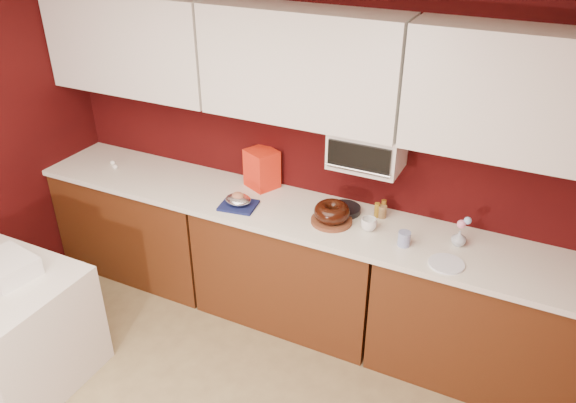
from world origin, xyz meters
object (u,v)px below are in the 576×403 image
Objects in this scene: toaster_oven at (367,149)px; newspaper_stack at (7,267)px; foil_ham_nest at (238,200)px; bundt_cake at (332,212)px; pandoro_box at (262,169)px; blue_jar at (404,239)px; dining_table at (1,327)px; flower_vase at (459,237)px; coffee_mug at (369,223)px.

toaster_oven reaches higher than newspaper_stack.
bundt_cake is at bearing 7.80° from foil_ham_nest.
pandoro_box is at bearing 89.75° from foil_ham_nest.
pandoro_box is at bearing 165.07° from blue_jar.
toaster_oven is 0.45× the size of dining_table.
bundt_cake reaches higher than flower_vase.
flower_vase is (0.55, 0.08, 0.01)m from coffee_mug.
newspaper_stack is at bearing -98.74° from pandoro_box.
blue_jar is 0.34m from flower_vase.
dining_table is at bearing -140.87° from toaster_oven.
dining_table is 2.43m from coffee_mug.
pandoro_box is (-0.65, 0.25, 0.06)m from bundt_cake.
dining_table is 5.55× the size of foil_ham_nest.
coffee_mug is (0.10, -0.18, -0.43)m from toaster_oven.
toaster_oven is 1.35× the size of newspaper_stack.
blue_jar is (2.20, 1.25, 0.57)m from dining_table.
bundt_cake is 0.80m from flower_vase.
coffee_mug reaches higher than blue_jar.
blue_jar is (1.15, -0.31, -0.10)m from pandoro_box.
toaster_oven is at bearing 19.79° from foil_ham_nest.
coffee_mug is at bearing 33.30° from newspaper_stack.
newspaper_stack is at bearing -141.47° from toaster_oven.
flower_vase is at bearing 26.85° from blue_jar.
pandoro_box is 1.77m from newspaper_stack.
toaster_oven is 0.46m from bundt_cake.
dining_table is 10.79× the size of blue_jar.
newspaper_stack is (-1.87, -1.23, -0.14)m from coffee_mug.
coffee_mug is at bearing 4.34° from bundt_cake.
coffee_mug is 0.26m from blue_jar.
blue_jar is 2.42m from newspaper_stack.
blue_jar is at bearing -35.45° from toaster_oven.
toaster_oven is 4.51× the size of coffee_mug.
coffee_mug is at bearing 10.34° from pandoro_box.
coffee_mug is at bearing -171.93° from flower_vase.
newspaper_stack is (-1.77, -1.41, -0.57)m from toaster_oven.
foil_ham_nest is 1.62× the size of flower_vase.
dining_table is 2.60m from blue_jar.
toaster_oven is at bearing 144.55° from blue_jar.
pandoro_box is 3.06× the size of blue_jar.
flower_vase reaches higher than blue_jar.
foil_ham_nest is at bearing -178.27° from blue_jar.
toaster_oven is 2.50× the size of foil_ham_nest.
bundt_cake reaches higher than blue_jar.
dining_table is 2.00m from pandoro_box.
toaster_oven reaches higher than bundt_cake.
blue_jar is 0.28× the size of newspaper_stack.
toaster_oven reaches higher than blue_jar.
toaster_oven reaches higher than flower_vase.
flower_vase is at bearing 29.30° from dining_table.
foil_ham_nest is at bearing 49.15° from dining_table.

